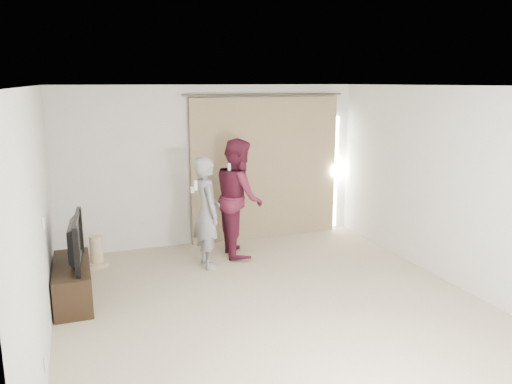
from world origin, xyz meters
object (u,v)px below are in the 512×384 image
at_px(tv, 69,241).
at_px(person_woman, 239,197).
at_px(person_man, 207,212).
at_px(tv_console, 73,282).

xyz_separation_m(tv, person_woman, (2.46, 0.95, 0.14)).
distance_m(tv, person_man, 1.95).
bearing_deg(tv, tv_console, 0.00).
bearing_deg(person_woman, tv, -158.84).
bearing_deg(person_woman, tv_console, -158.84).
xyz_separation_m(tv_console, tv, (0.00, 0.00, 0.53)).
bearing_deg(person_man, person_woman, 31.21).
xyz_separation_m(tv_console, person_man, (1.86, 0.59, 0.57)).
xyz_separation_m(person_man, person_woman, (0.60, 0.36, 0.10)).
distance_m(tv, person_woman, 2.64).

